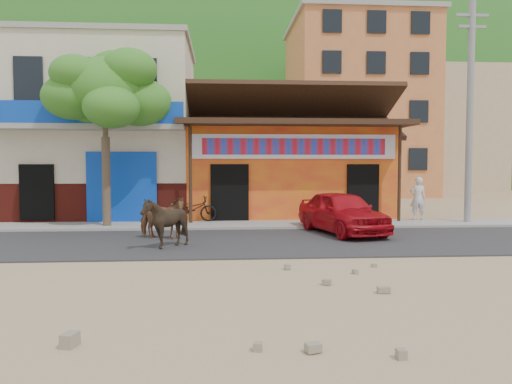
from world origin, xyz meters
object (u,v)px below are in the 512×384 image
(utility_pole, at_px, (470,111))
(cow_dark, at_px, (165,223))
(cow_tan, at_px, (162,218))
(scooter, at_px, (192,209))
(red_car, at_px, (342,212))
(pedestrian, at_px, (418,198))
(tree, at_px, (105,137))

(utility_pole, xyz_separation_m, cow_dark, (-10.37, -4.44, -3.42))
(cow_tan, xyz_separation_m, scooter, (0.69, 3.51, -0.08))
(red_car, relative_size, scooter, 2.23)
(cow_dark, height_order, pedestrian, pedestrian)
(cow_tan, bearing_deg, utility_pole, -58.73)
(utility_pole, distance_m, cow_tan, 11.55)
(utility_pole, xyz_separation_m, cow_tan, (-10.64, -2.88, -3.46))
(utility_pole, distance_m, cow_dark, 11.79)
(cow_dark, relative_size, red_car, 0.34)
(cow_dark, xyz_separation_m, red_car, (5.24, 2.37, 0.01))
(cow_tan, xyz_separation_m, cow_dark, (0.27, -1.56, 0.04))
(cow_tan, relative_size, scooter, 0.83)
(cow_tan, relative_size, red_car, 0.37)
(utility_pole, bearing_deg, cow_tan, -164.85)
(tree, bearing_deg, pedestrian, 4.58)
(utility_pole, relative_size, cow_tan, 5.45)
(cow_tan, height_order, scooter, cow_tan)
(tree, bearing_deg, cow_tan, -51.12)
(cow_tan, bearing_deg, red_car, -65.52)
(cow_tan, distance_m, red_car, 5.56)
(utility_pole, relative_size, red_car, 2.04)
(tree, distance_m, pedestrian, 11.48)
(cow_dark, bearing_deg, pedestrian, 115.62)
(cow_tan, bearing_deg, cow_dark, -154.23)
(cow_dark, distance_m, red_car, 5.75)
(tree, bearing_deg, utility_pole, 0.90)
(scooter, bearing_deg, utility_pole, -106.93)
(tree, height_order, scooter, tree)
(scooter, bearing_deg, tree, 92.84)
(tree, bearing_deg, cow_dark, -60.22)
(utility_pole, bearing_deg, pedestrian, 155.99)
(cow_dark, relative_size, scooter, 0.75)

